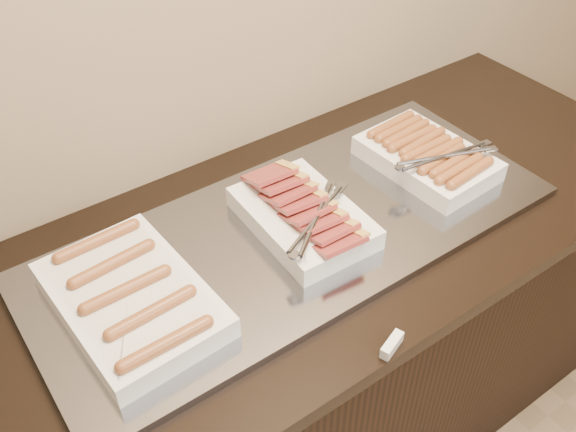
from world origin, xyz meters
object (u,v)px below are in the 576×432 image
object	(u,v)px
counter	(291,358)
warming_tray	(296,232)
dish_left	(131,298)
dish_center	(304,216)
dish_right	(428,156)

from	to	relation	value
counter	warming_tray	size ratio (longest dim) A/B	1.72
warming_tray	dish_left	xyz separation A→B (m)	(-0.40, 0.00, 0.04)
warming_tray	dish_center	distance (m)	0.05
dish_center	dish_left	bearing A→B (deg)	-178.53
dish_left	dish_center	xyz separation A→B (m)	(0.41, -0.00, 0.01)
warming_tray	dish_center	xyz separation A→B (m)	(0.02, -0.00, 0.04)
counter	dish_left	bearing A→B (deg)	180.00
dish_left	dish_right	size ratio (longest dim) A/B	1.18
dish_center	dish_right	xyz separation A→B (m)	(0.39, 0.00, 0.00)
counter	warming_tray	xyz separation A→B (m)	(0.01, 0.00, 0.46)
counter	dish_left	world-z (taller)	dish_left
warming_tray	dish_right	distance (m)	0.40
dish_left	warming_tray	bearing A→B (deg)	-2.86
dish_right	warming_tray	bearing A→B (deg)	176.40
counter	dish_center	size ratio (longest dim) A/B	6.02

